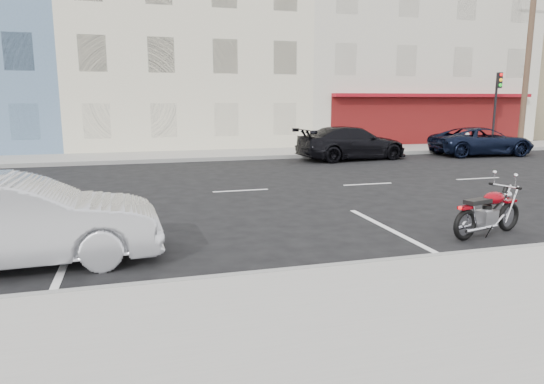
{
  "coord_description": "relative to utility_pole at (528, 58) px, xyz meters",
  "views": [
    {
      "loc": [
        -4.81,
        -13.36,
        2.56
      ],
      "look_at": [
        -2.32,
        -4.48,
        0.8
      ],
      "focal_mm": 32.0,
      "sensor_mm": 36.0,
      "label": 1
    }
  ],
  "objects": [
    {
      "name": "curb_near",
      "position": [
        -20.5,
        -15.6,
        -4.66
      ],
      "size": [
        80.0,
        0.12,
        0.16
      ],
      "primitive_type": "cube",
      "color": "gray",
      "rests_on": "ground"
    },
    {
      "name": "traffic_light",
      "position": [
        -2.0,
        -0.27,
        -2.18
      ],
      "size": [
        0.26,
        0.3,
        3.8
      ],
      "color": "black",
      "rests_on": "sidewalk_far"
    },
    {
      "name": "bldg_cream",
      "position": [
        -17.5,
        7.7,
        1.01
      ],
      "size": [
        12.0,
        12.0,
        11.5
      ],
      "primitive_type": "cube",
      "color": "beige",
      "rests_on": "ground"
    },
    {
      "name": "car_far",
      "position": [
        -11.33,
        -2.68,
        -4.02
      ],
      "size": [
        5.13,
        2.57,
        1.43
      ],
      "primitive_type": "imported",
      "rotation": [
        0.0,
        0.0,
        1.69
      ],
      "color": "black",
      "rests_on": "ground"
    },
    {
      "name": "sidewalk_far",
      "position": [
        -20.5,
        0.1,
        -4.66
      ],
      "size": [
        80.0,
        3.4,
        0.15
      ],
      "primitive_type": "cube",
      "color": "gray",
      "rests_on": "ground"
    },
    {
      "name": "sedan_silver",
      "position": [
        -22.16,
        -13.94,
        -4.02
      ],
      "size": [
        4.41,
        1.7,
        1.43
      ],
      "primitive_type": "imported",
      "rotation": [
        0.0,
        0.0,
        1.61
      ],
      "color": "#B3B5BB",
      "rests_on": "ground"
    },
    {
      "name": "curb_far",
      "position": [
        -20.5,
        -1.6,
        -4.66
      ],
      "size": [
        80.0,
        0.12,
        0.16
      ],
      "primitive_type": "cube",
      "color": "gray",
      "rests_on": "ground"
    },
    {
      "name": "fire_hydrant",
      "position": [
        -3.5,
        -0.1,
        -4.21
      ],
      "size": [
        0.2,
        0.2,
        0.72
      ],
      "color": "beige",
      "rests_on": "sidewalk_far"
    },
    {
      "name": "utility_pole",
      "position": [
        0.0,
        0.0,
        0.0
      ],
      "size": [
        1.8,
        0.3,
        9.0
      ],
      "color": "#422D1E",
      "rests_on": "sidewalk_far"
    },
    {
      "name": "bldg_corner",
      "position": [
        -4.5,
        7.7,
        1.51
      ],
      "size": [
        14.0,
        12.0,
        12.5
      ],
      "primitive_type": "cube",
      "color": "beige",
      "rests_on": "ground"
    },
    {
      "name": "sidewalk_near",
      "position": [
        -20.5,
        -17.3,
        -4.66
      ],
      "size": [
        80.0,
        3.4,
        0.15
      ],
      "primitive_type": "cube",
      "color": "gray",
      "rests_on": "ground"
    },
    {
      "name": "suv_far",
      "position": [
        -4.8,
        -2.84,
        -4.09
      ],
      "size": [
        4.85,
        2.52,
        1.31
      ],
      "primitive_type": "imported",
      "rotation": [
        0.0,
        0.0,
        1.49
      ],
      "color": "black",
      "rests_on": "ground"
    },
    {
      "name": "motorcycle",
      "position": [
        -13.28,
        -14.26,
        -4.31
      ],
      "size": [
        1.84,
        0.76,
        0.94
      ],
      "rotation": [
        0.0,
        0.0,
        0.26
      ],
      "color": "black",
      "rests_on": "ground"
    },
    {
      "name": "ground",
      "position": [
        -15.5,
        -8.6,
        -4.74
      ],
      "size": [
        120.0,
        120.0,
        0.0
      ],
      "primitive_type": "plane",
      "color": "black",
      "rests_on": "ground"
    }
  ]
}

